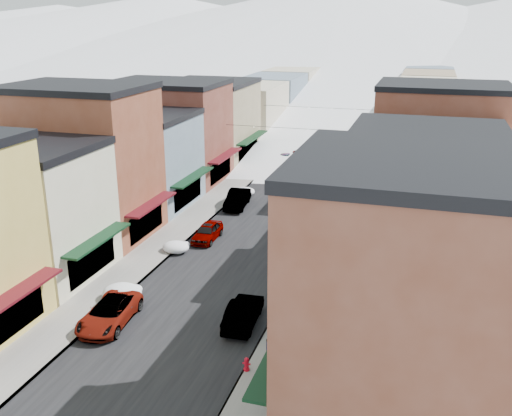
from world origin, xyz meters
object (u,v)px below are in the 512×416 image
Objects in this scene: fire_hydrant at (247,364)px; trash_can at (311,252)px; streetlamp_near at (327,203)px; car_white_suv at (109,313)px; car_dark_hatch at (237,199)px; car_silver_sedan at (207,232)px; car_green_sedan at (243,312)px.

trash_can is at bearing 88.98° from fire_hydrant.
streetlamp_near reaches higher than fire_hydrant.
trash_can is (9.61, 12.77, -0.07)m from car_white_suv.
streetlamp_near reaches higher than car_dark_hatch.
car_green_sedan is at bearing -60.84° from car_silver_sedan.
fire_hydrant is at bearing -91.02° from trash_can.
fire_hydrant is at bearing 105.91° from car_green_sedan.
car_dark_hatch is 6.77× the size of fire_hydrant.
streetlamp_near is (9.94, 17.19, 2.49)m from car_white_suv.
car_green_sedan is 10.61m from trash_can.
car_silver_sedan is at bearing 117.59° from fire_hydrant.
trash_can is 5.11m from streetlamp_near.
trash_can is at bearing -94.29° from streetlamp_near.
car_silver_sedan is 10.05m from streetlamp_near.
streetlamp_near is (9.66, -5.93, 2.39)m from car_dark_hatch.
fire_hydrant is (9.34, -2.32, -0.24)m from car_white_suv.
car_silver_sedan is 0.91× the size of car_green_sedan.
streetlamp_near is at bearing 88.24° from fire_hydrant.
car_white_suv reaches higher than trash_can.
car_white_suv is 1.27× the size of car_silver_sedan.
car_silver_sedan is at bearing -93.78° from car_dark_hatch.
car_dark_hatch is 11.59m from streetlamp_near.
car_silver_sedan is 9.10m from trash_can.
car_white_suv is 7.12× the size of fire_hydrant.
trash_can is (8.97, -1.55, -0.04)m from car_silver_sedan.
streetlamp_near is at bearing -37.67° from car_dark_hatch.
car_dark_hatch is at bearing 132.04° from trash_can.
car_white_suv is 9.63m from fire_hydrant.
car_white_suv is at bearing -120.05° from streetlamp_near.
streetlamp_near is at bearing 85.71° from trash_can.
car_dark_hatch is at bearing -74.57° from car_green_sedan.
car_white_suv is 1.08× the size of streetlamp_near.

